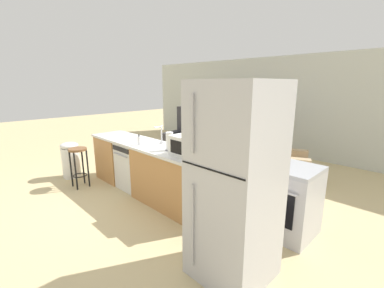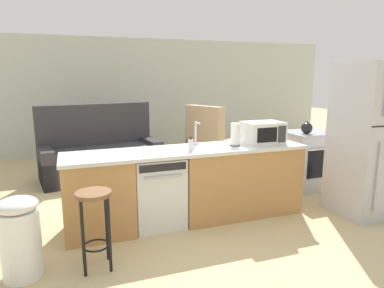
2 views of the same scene
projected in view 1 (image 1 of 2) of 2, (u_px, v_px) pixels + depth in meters
The scene contains 15 objects.
ground_plane at pixel (145, 191), 4.64m from camera, with size 24.00×24.00×0.00m, color tan.
wall_back at pixel (278, 106), 7.01m from camera, with size 10.00×0.06×2.60m.
kitchen_counter at pixel (152, 172), 4.38m from camera, with size 2.94×0.66×0.90m.
dishwasher at pixel (136, 165), 4.72m from camera, with size 0.58×0.61×0.84m.
stove_range at pixel (284, 199), 3.29m from camera, with size 0.76×0.68×0.90m.
refrigerator at pixel (235, 184), 2.42m from camera, with size 0.72×0.73×1.93m.
microwave at pixel (189, 146), 3.60m from camera, with size 0.50×0.37×0.28m.
sink_faucet at pixel (161, 136), 4.31m from camera, with size 0.07×0.18×0.30m.
paper_towel_roll at pixel (170, 142), 3.87m from camera, with size 0.14×0.14×0.28m.
soap_bottle at pixel (139, 141), 4.24m from camera, with size 0.06×0.06×0.18m.
kettle at pixel (271, 158), 3.19m from camera, with size 0.21×0.17×0.19m.
bar_stool at pixel (78, 159), 4.72m from camera, with size 0.32×0.32×0.74m.
trash_bin at pixel (71, 159), 5.24m from camera, with size 0.35×0.35×0.74m.
couch at pixel (204, 143), 6.65m from camera, with size 2.11×1.20×1.27m.
armchair at pixel (282, 162), 5.16m from camera, with size 1.09×1.11×1.20m.
Camera 1 is at (3.68, -2.43, 1.89)m, focal length 24.00 mm.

